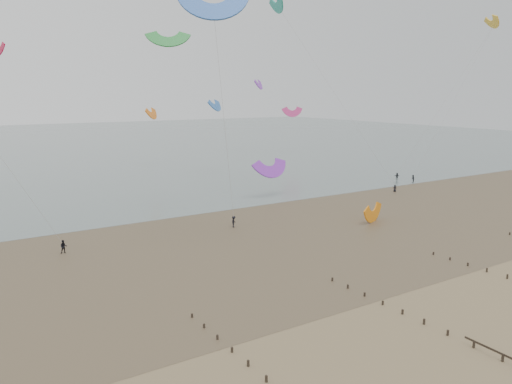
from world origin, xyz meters
TOP-DOWN VIEW (x-y plane):
  - ground at (0.00, 0.00)m, footprint 500.00×500.00m
  - sea_and_shore at (-4.08, 34.40)m, footprint 500.00×665.00m
  - kitesurfers at (25.30, 46.46)m, footprint 115.76×19.06m
  - grounded_kite at (28.00, 29.16)m, footprint 7.34×6.61m
  - kites_airborne at (-5.96, 85.78)m, footprint 255.94×128.55m

SIDE VIEW (x-z plane):
  - ground at x=0.00m, z-range 0.00..0.00m
  - grounded_kite at x=28.00m, z-range -1.65..1.65m
  - sea_and_shore at x=-4.08m, z-range -0.01..0.02m
  - kitesurfers at x=25.30m, z-range -0.05..1.85m
  - kites_airborne at x=-5.96m, z-range 2.20..41.45m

